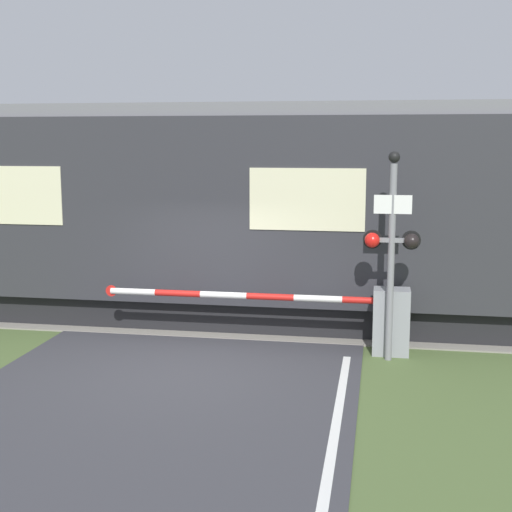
% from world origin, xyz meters
% --- Properties ---
extents(ground_plane, '(80.00, 80.00, 0.00)m').
position_xyz_m(ground_plane, '(0.00, 0.00, 0.00)').
color(ground_plane, '#4C6033').
extents(track_bed, '(36.00, 3.20, 0.13)m').
position_xyz_m(track_bed, '(0.00, 3.31, 0.02)').
color(track_bed, gray).
rests_on(track_bed, ground_plane).
extents(train, '(20.00, 2.96, 4.20)m').
position_xyz_m(train, '(-3.75, 3.31, 2.15)').
color(train, black).
rests_on(train, ground_plane).
extents(crossing_barrier, '(5.30, 0.44, 1.11)m').
position_xyz_m(crossing_barrier, '(2.81, 1.37, 0.62)').
color(crossing_barrier, gray).
rests_on(crossing_barrier, ground_plane).
extents(signal_post, '(0.91, 0.26, 3.37)m').
position_xyz_m(signal_post, '(3.19, 1.02, 1.92)').
color(signal_post, gray).
rests_on(signal_post, ground_plane).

